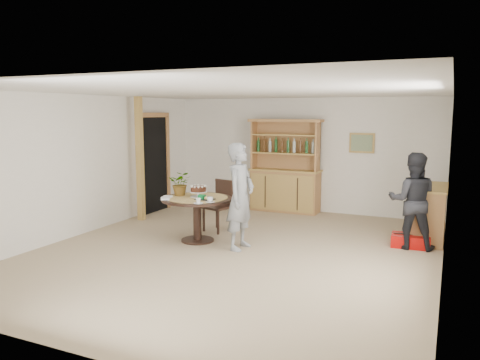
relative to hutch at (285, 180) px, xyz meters
name	(u,v)px	position (x,y,z in m)	size (l,w,h in m)	color
ground	(236,251)	(0.30, -3.24, -0.69)	(7.00, 7.00, 0.00)	tan
room_shell	(236,142)	(0.30, -3.23, 1.05)	(6.04, 7.04, 2.52)	white
doorway	(153,162)	(-2.63, -1.24, 0.42)	(0.13, 1.10, 2.18)	black
pine_post	(140,159)	(-2.40, -2.04, 0.56)	(0.12, 0.12, 2.50)	#AF8C49
hutch	(285,180)	(0.00, 0.00, 0.00)	(1.62, 0.54, 2.04)	tan
sideboard	(429,213)	(3.04, -1.24, -0.22)	(0.54, 1.26, 0.94)	tan
dining_table	(197,206)	(-0.56, -2.97, -0.08)	(1.20, 1.20, 0.76)	black
dining_chair	(220,202)	(-0.54, -2.14, -0.15)	(0.52, 0.52, 0.95)	black
birthday_cake	(198,190)	(-0.56, -2.92, 0.19)	(0.30, 0.30, 0.20)	white
flower_vase	(181,183)	(-0.91, -2.92, 0.28)	(0.38, 0.33, 0.42)	#3F7233
gift_tray	(205,198)	(-0.34, -3.09, 0.10)	(0.30, 0.20, 0.08)	black
coffee_cup_a	(210,200)	(-0.16, -3.25, 0.11)	(0.15, 0.15, 0.09)	silver
coffee_cup_b	(198,201)	(-0.28, -3.42, 0.11)	(0.15, 0.15, 0.08)	silver
napkins	(166,198)	(-0.97, -3.28, 0.09)	(0.24, 0.33, 0.03)	white
teen_boy	(240,196)	(0.29, -3.07, 0.17)	(0.62, 0.41, 1.71)	gray
adult_person	(413,201)	(2.80, -1.90, 0.09)	(0.76, 0.59, 1.56)	black
red_suitcase	(411,241)	(2.80, -1.82, -0.59)	(0.62, 0.43, 0.21)	#BB0C09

